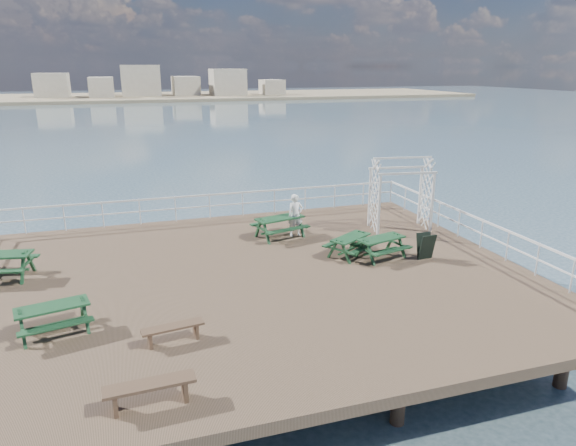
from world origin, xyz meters
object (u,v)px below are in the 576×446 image
(picnic_table_d, at_px, (53,313))
(trellis_arbor, at_px, (401,197))
(flat_bench_far, at_px, (150,389))
(picnic_table_e, at_px, (381,243))
(picnic_table_c, at_px, (351,242))
(picnic_table_b, at_px, (280,223))
(flat_bench_near, at_px, (173,330))
(person, at_px, (295,215))

(picnic_table_d, distance_m, trellis_arbor, 13.52)
(flat_bench_far, xyz_separation_m, trellis_arbor, (10.38, 8.79, 0.94))
(picnic_table_e, height_order, trellis_arbor, trellis_arbor)
(picnic_table_c, xyz_separation_m, flat_bench_far, (-7.19, -6.52, -0.13))
(picnic_table_b, height_order, picnic_table_c, picnic_table_b)
(flat_bench_far, bearing_deg, picnic_table_c, 39.10)
(picnic_table_c, distance_m, flat_bench_near, 7.75)
(flat_bench_far, bearing_deg, flat_bench_near, 71.29)
(picnic_table_b, relative_size, flat_bench_far, 1.23)
(flat_bench_far, relative_size, trellis_arbor, 0.60)
(picnic_table_b, distance_m, picnic_table_c, 3.25)
(picnic_table_d, bearing_deg, trellis_arbor, 9.45)
(picnic_table_d, distance_m, person, 9.86)
(picnic_table_b, bearing_deg, picnic_table_d, -158.29)
(flat_bench_near, height_order, trellis_arbor, trellis_arbor)
(picnic_table_c, height_order, person, person)
(picnic_table_c, bearing_deg, flat_bench_near, -178.93)
(trellis_arbor, height_order, person, trellis_arbor)
(picnic_table_c, xyz_separation_m, trellis_arbor, (3.19, 2.26, 0.81))
(flat_bench_near, height_order, flat_bench_far, flat_bench_far)
(flat_bench_near, bearing_deg, picnic_table_e, 18.39)
(picnic_table_e, distance_m, flat_bench_near, 8.32)
(picnic_table_b, height_order, flat_bench_near, picnic_table_b)
(picnic_table_b, relative_size, picnic_table_c, 1.06)
(flat_bench_near, height_order, person, person)
(flat_bench_far, bearing_deg, trellis_arbor, 37.14)
(person, bearing_deg, flat_bench_near, -128.89)
(picnic_table_c, height_order, picnic_table_e, picnic_table_e)
(picnic_table_c, xyz_separation_m, picnic_table_e, (0.93, -0.50, 0.02))
(picnic_table_c, distance_m, picnic_table_d, 9.74)
(picnic_table_e, distance_m, person, 3.82)
(flat_bench_near, distance_m, person, 8.74)
(trellis_arbor, relative_size, person, 1.78)
(flat_bench_near, bearing_deg, trellis_arbor, 25.70)
(flat_bench_near, relative_size, trellis_arbor, 0.51)
(picnic_table_c, height_order, flat_bench_near, picnic_table_c)
(picnic_table_d, height_order, flat_bench_far, picnic_table_d)
(picnic_table_d, bearing_deg, picnic_table_e, 0.07)
(picnic_table_b, height_order, person, person)
(picnic_table_b, xyz_separation_m, flat_bench_far, (-5.41, -9.24, -0.20))
(flat_bench_near, xyz_separation_m, trellis_arbor, (9.72, 6.44, 1.00))
(person, bearing_deg, picnic_table_c, -67.71)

